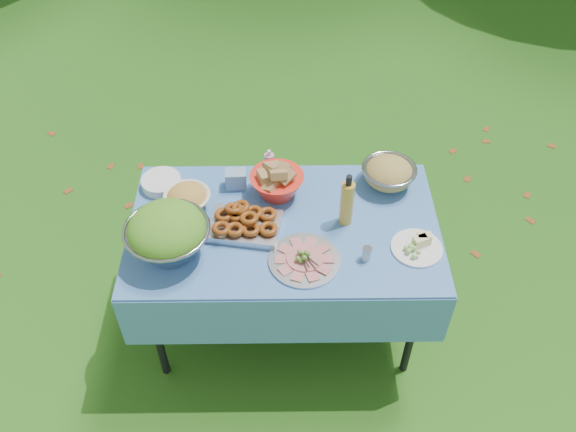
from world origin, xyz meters
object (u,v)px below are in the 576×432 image
object	(u,v)px
picnic_table	(284,276)
oil_bottle	(347,200)
charcuterie_platter	(304,255)
salad_bowl	(167,233)
bread_bowl	(277,180)
pasta_bowl_steel	(389,173)
plate_stack	(161,182)

from	to	relation	value
picnic_table	oil_bottle	size ratio (longest dim) A/B	5.13
charcuterie_platter	oil_bottle	bearing A→B (deg)	50.58
salad_bowl	charcuterie_platter	distance (m)	0.61
bread_bowl	pasta_bowl_steel	size ratio (longest dim) A/B	1.00
plate_stack	pasta_bowl_steel	world-z (taller)	pasta_bowl_steel
plate_stack	charcuterie_platter	xyz separation A→B (m)	(0.70, -0.50, 0.01)
plate_stack	pasta_bowl_steel	xyz separation A→B (m)	(1.14, 0.01, 0.05)
picnic_table	charcuterie_platter	bearing A→B (deg)	-68.09
bread_bowl	oil_bottle	world-z (taller)	oil_bottle
picnic_table	plate_stack	distance (m)	0.79
bread_bowl	picnic_table	bearing A→B (deg)	-81.43
plate_stack	charcuterie_platter	world-z (taller)	charcuterie_platter
bread_bowl	pasta_bowl_steel	world-z (taller)	bread_bowl
salad_bowl	bread_bowl	size ratio (longest dim) A/B	1.42
salad_bowl	pasta_bowl_steel	size ratio (longest dim) A/B	1.42
bread_bowl	charcuterie_platter	distance (m)	0.46
salad_bowl	oil_bottle	size ratio (longest dim) A/B	1.33
pasta_bowl_steel	plate_stack	bearing A→B (deg)	-179.68
pasta_bowl_steel	oil_bottle	world-z (taller)	oil_bottle
plate_stack	pasta_bowl_steel	bearing A→B (deg)	0.32
salad_bowl	oil_bottle	world-z (taller)	oil_bottle
bread_bowl	oil_bottle	bearing A→B (deg)	-31.10
picnic_table	oil_bottle	world-z (taller)	oil_bottle
plate_stack	charcuterie_platter	size ratio (longest dim) A/B	0.61
picnic_table	charcuterie_platter	size ratio (longest dim) A/B	4.51
picnic_table	plate_stack	world-z (taller)	plate_stack
plate_stack	charcuterie_platter	distance (m)	0.86
pasta_bowl_steel	charcuterie_platter	size ratio (longest dim) A/B	0.82
bread_bowl	plate_stack	bearing A→B (deg)	173.98
picnic_table	oil_bottle	xyz separation A→B (m)	(0.29, 0.02, 0.52)
oil_bottle	salad_bowl	bearing A→B (deg)	-166.98
oil_bottle	plate_stack	bearing A→B (deg)	164.15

